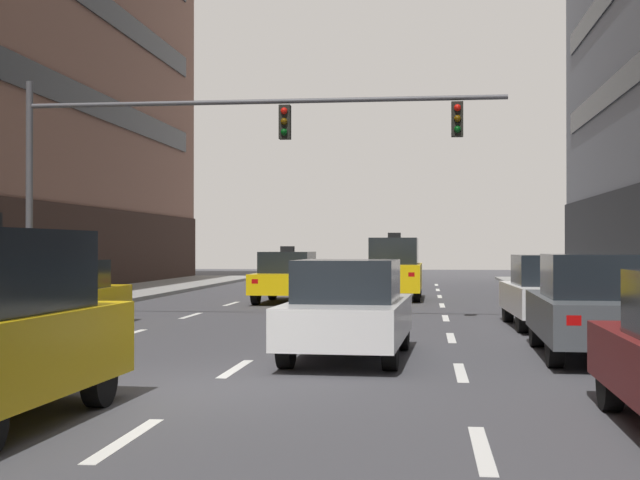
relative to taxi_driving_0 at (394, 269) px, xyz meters
name	(u,v)px	position (x,y,z in m)	size (l,w,h in m)	color
ground_plane	(203,390)	(-1.79, -19.91, -1.08)	(120.00, 120.00, 0.00)	#424247
lane_stripe_l1_s4	(24,365)	(-5.18, -17.91, -1.07)	(0.16, 2.00, 0.01)	silver
lane_stripe_l1_s5	(129,334)	(-5.18, -12.91, -1.07)	(0.16, 2.00, 0.01)	silver
lane_stripe_l1_s6	(191,316)	(-5.18, -7.91, -1.07)	(0.16, 2.00, 0.01)	silver
lane_stripe_l1_s7	(231,304)	(-5.18, -2.91, -1.07)	(0.16, 2.00, 0.01)	silver
lane_stripe_l1_s8	(260,295)	(-5.18, 2.09, -1.07)	(0.16, 2.00, 0.01)	silver
lane_stripe_l1_s9	(281,289)	(-5.18, 7.09, -1.07)	(0.16, 2.00, 0.01)	silver
lane_stripe_l1_s10	(298,284)	(-5.18, 12.09, -1.07)	(0.16, 2.00, 0.01)	silver
lane_stripe_l2_s3	(126,439)	(-1.79, -22.91, -1.07)	(0.16, 2.00, 0.01)	silver
lane_stripe_l2_s4	(236,369)	(-1.79, -17.91, -1.07)	(0.16, 2.00, 0.01)	silver
lane_stripe_l2_s5	(287,336)	(-1.79, -12.91, -1.07)	(0.16, 2.00, 0.01)	silver
lane_stripe_l2_s6	(316,317)	(-1.79, -7.91, -1.07)	(0.16, 2.00, 0.01)	silver
lane_stripe_l2_s7	(335,304)	(-1.79, -2.91, -1.07)	(0.16, 2.00, 0.01)	silver
lane_stripe_l2_s8	(349,296)	(-1.79, 2.09, -1.07)	(0.16, 2.00, 0.01)	silver
lane_stripe_l2_s9	(359,289)	(-1.79, 7.09, -1.07)	(0.16, 2.00, 0.01)	silver
lane_stripe_l2_s10	(366,284)	(-1.79, 12.09, -1.07)	(0.16, 2.00, 0.01)	silver
lane_stripe_l3_s3	(482,449)	(1.61, -22.91, -1.07)	(0.16, 2.00, 0.01)	silver
lane_stripe_l3_s4	(461,372)	(1.61, -17.91, -1.07)	(0.16, 2.00, 0.01)	silver
lane_stripe_l3_s5	(451,338)	(1.61, -12.91, -1.07)	(0.16, 2.00, 0.01)	silver
lane_stripe_l3_s6	(446,318)	(1.61, -7.91, -1.07)	(0.16, 2.00, 0.01)	silver
lane_stripe_l3_s7	(442,305)	(1.61, -2.91, -1.07)	(0.16, 2.00, 0.01)	silver
lane_stripe_l3_s8	(440,296)	(1.61, 2.09, -1.07)	(0.16, 2.00, 0.01)	silver
lane_stripe_l3_s9	(438,290)	(1.61, 7.09, -1.07)	(0.16, 2.00, 0.01)	silver
lane_stripe_l3_s10	(436,285)	(1.61, 12.09, -1.07)	(0.16, 2.00, 0.01)	silver
taxi_driving_0	(394,269)	(0.00, 0.00, 0.00)	(1.91, 4.49, 2.35)	black
car_driving_2	(349,310)	(-0.18, -16.52, -0.27)	(2.02, 4.47, 1.65)	black
taxi_driving_3	(68,295)	(-7.00, -11.84, -0.31)	(1.91, 4.22, 1.73)	black
taxi_driving_4	(288,277)	(-3.47, -1.92, -0.24)	(1.99, 4.54, 1.87)	black
car_parked_2	(597,307)	(3.95, -15.86, -0.22)	(2.06, 4.68, 1.74)	black
car_parked_3	(551,292)	(3.95, -10.34, -0.25)	(1.97, 4.51, 1.67)	black
traffic_signal_0	(201,144)	(-4.48, -9.59, 3.34)	(12.12, 0.35, 5.95)	#4C4C51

